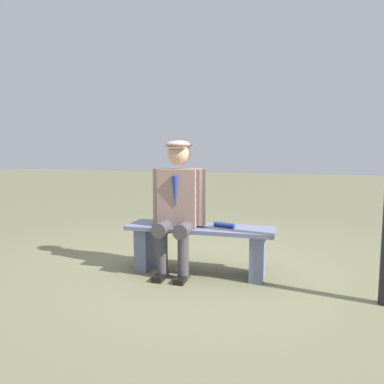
% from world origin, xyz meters
% --- Properties ---
extents(ground_plane, '(30.00, 30.00, 0.00)m').
position_xyz_m(ground_plane, '(0.00, 0.00, 0.00)').
color(ground_plane, '#6C6A4B').
extents(bench, '(1.51, 0.44, 0.49)m').
position_xyz_m(bench, '(0.00, 0.00, 0.32)').
color(bench, slate).
rests_on(bench, ground).
extents(seated_man, '(0.57, 0.57, 1.36)m').
position_xyz_m(seated_man, '(0.22, 0.05, 0.75)').
color(seated_man, gray).
rests_on(seated_man, ground).
extents(rolled_magazine, '(0.23, 0.11, 0.05)m').
position_xyz_m(rolled_magazine, '(-0.25, -0.01, 0.51)').
color(rolled_magazine, navy).
rests_on(rolled_magazine, bench).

